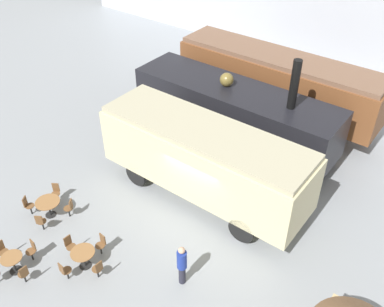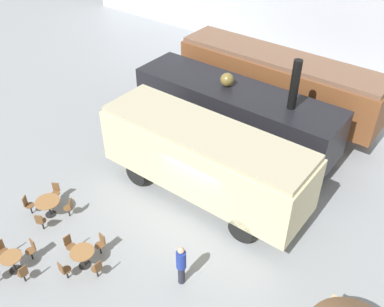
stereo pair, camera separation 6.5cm
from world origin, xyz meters
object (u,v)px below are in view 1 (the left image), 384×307
object	(u,v)px
passenger_coach_wooden	(278,79)
cafe_chair_0	(32,249)
passenger_coach_vintage	(204,157)
cafe_table_mid	(48,204)
visitor_person	(182,264)
cafe_table_far	(83,255)
cafe_table_near	(12,261)
steam_locomotive	(234,110)

from	to	relation	value
passenger_coach_wooden	cafe_chair_0	distance (m)	14.29
passenger_coach_vintage	cafe_table_mid	distance (m)	6.48
cafe_table_mid	visitor_person	world-z (taller)	visitor_person
passenger_coach_wooden	passenger_coach_vintage	world-z (taller)	passenger_coach_wooden
cafe_table_far	cafe_chair_0	size ratio (longest dim) A/B	0.99
passenger_coach_vintage	cafe_table_mid	xyz separation A→B (m)	(-4.15, -4.78, -1.38)
passenger_coach_vintage	visitor_person	xyz separation A→B (m)	(2.07, -4.09, -1.03)
passenger_coach_wooden	cafe_table_near	distance (m)	15.03
passenger_coach_wooden	visitor_person	world-z (taller)	passenger_coach_wooden
steam_locomotive	cafe_chair_0	bearing A→B (deg)	-98.93
passenger_coach_wooden	passenger_coach_vintage	bearing A→B (deg)	-84.49
cafe_table_near	cafe_chair_0	world-z (taller)	cafe_chair_0
cafe_chair_0	passenger_coach_wooden	bearing A→B (deg)	177.33
cafe_table_near	visitor_person	bearing A→B (deg)	32.70
visitor_person	steam_locomotive	bearing A→B (deg)	111.56
steam_locomotive	cafe_table_far	distance (m)	9.78
cafe_table_near	visitor_person	world-z (taller)	visitor_person
cafe_chair_0	cafe_table_near	bearing A→B (deg)	0.00
cafe_table_mid	cafe_table_near	bearing A→B (deg)	-63.29
cafe_chair_0	visitor_person	xyz separation A→B (m)	(4.89, 2.44, 0.44)
passenger_coach_wooden	cafe_chair_0	xyz separation A→B (m)	(-2.09, -14.05, -1.61)
steam_locomotive	passenger_coach_vintage	world-z (taller)	steam_locomotive
cafe_table_mid	visitor_person	bearing A→B (deg)	6.33
cafe_chair_0	visitor_person	distance (m)	5.48
passenger_coach_wooden	cafe_table_far	world-z (taller)	passenger_coach_wooden
cafe_table_near	cafe_table_far	distance (m)	2.42
cafe_table_mid	cafe_chair_0	world-z (taller)	cafe_chair_0
cafe_table_near	cafe_table_mid	bearing A→B (deg)	116.71
passenger_coach_wooden	cafe_table_near	size ratio (longest dim) A/B	14.60
cafe_table_near	visitor_person	size ratio (longest dim) A/B	0.43
passenger_coach_wooden	steam_locomotive	world-z (taller)	steam_locomotive
passenger_coach_vintage	cafe_table_far	xyz separation A→B (m)	(-1.10, -5.64, -1.40)
steam_locomotive	cafe_table_near	xyz separation A→B (m)	(-1.74, -11.34, -1.23)
passenger_coach_vintage	cafe_chair_0	xyz separation A→B (m)	(-2.82, -6.53, -1.47)
passenger_coach_wooden	cafe_table_near	xyz separation A→B (m)	(-2.17, -14.79, -1.58)
cafe_table_mid	cafe_table_far	bearing A→B (deg)	-15.85
passenger_coach_vintage	visitor_person	distance (m)	4.70
passenger_coach_vintage	visitor_person	bearing A→B (deg)	-63.13
cafe_table_mid	cafe_table_far	distance (m)	3.16
passenger_coach_wooden	passenger_coach_vintage	size ratio (longest dim) A/B	1.23
cafe_table_far	visitor_person	size ratio (longest dim) A/B	0.49
steam_locomotive	visitor_person	world-z (taller)	steam_locomotive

